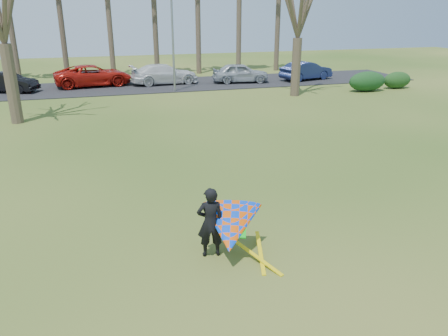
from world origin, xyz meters
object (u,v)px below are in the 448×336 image
object	(u,v)px
streetlight	(175,30)
car_5	(306,71)
car_2	(93,75)
kite_flyer	(228,227)
car_3	(165,74)
car_1	(7,82)
car_4	(240,73)

from	to	relation	value
streetlight	car_5	bearing A→B (deg)	10.18
car_2	kite_flyer	world-z (taller)	kite_flyer
streetlight	car_2	bearing A→B (deg)	146.21
car_3	kite_flyer	distance (m)	26.97
car_1	car_5	world-z (taller)	car_5
car_1	car_5	xyz separation A→B (m)	(23.85, -0.81, 0.06)
car_2	car_3	size ratio (longest dim) A/B	1.09
streetlight	car_2	world-z (taller)	streetlight
car_2	car_5	world-z (taller)	car_2
streetlight	car_1	xyz separation A→B (m)	(-12.11, 2.91, -3.68)
streetlight	car_4	distance (m)	7.27
car_4	kite_flyer	size ratio (longest dim) A/B	1.95
car_3	car_4	xyz separation A→B (m)	(6.21, -1.02, -0.00)
car_1	car_3	size ratio (longest dim) A/B	0.80
car_3	car_5	xyz separation A→B (m)	(12.10, -1.30, -0.01)
streetlight	car_4	xyz separation A→B (m)	(5.85, 2.39, -3.61)
streetlight	car_5	size ratio (longest dim) A/B	1.69
car_1	car_4	bearing A→B (deg)	-70.04
car_2	kite_flyer	size ratio (longest dim) A/B	2.50
car_5	car_3	bearing A→B (deg)	68.70
car_5	streetlight	bearing A→B (deg)	85.01
car_3	car_4	bearing A→B (deg)	-104.36
streetlight	car_1	bearing A→B (deg)	166.48
car_1	kite_flyer	world-z (taller)	kite_flyer
kite_flyer	streetlight	bearing A→B (deg)	82.54
car_4	car_5	bearing A→B (deg)	-85.18
car_2	car_4	world-z (taller)	car_2
car_5	kite_flyer	world-z (taller)	kite_flyer
car_1	car_2	world-z (taller)	car_2
car_4	car_2	bearing A→B (deg)	89.76
car_2	car_3	xyz separation A→B (m)	(5.60, -0.58, -0.03)
car_2	kite_flyer	bearing A→B (deg)	179.01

